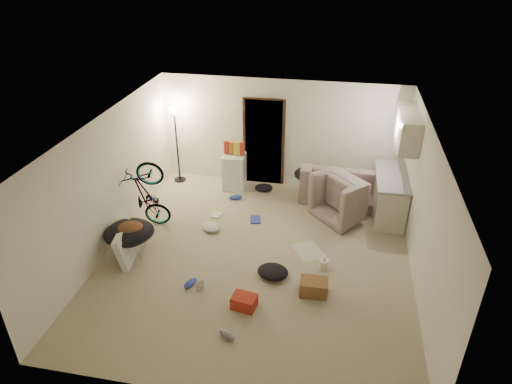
% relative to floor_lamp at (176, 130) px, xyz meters
% --- Properties ---
extents(floor, '(5.50, 6.00, 0.02)m').
position_rel_floor_lamp_xyz_m(floor, '(2.40, -2.65, -1.32)').
color(floor, tan).
rests_on(floor, ground).
extents(ceiling, '(5.50, 6.00, 0.02)m').
position_rel_floor_lamp_xyz_m(ceiling, '(2.40, -2.65, 1.20)').
color(ceiling, white).
rests_on(ceiling, wall_back).
extents(wall_back, '(5.50, 0.02, 2.50)m').
position_rel_floor_lamp_xyz_m(wall_back, '(2.40, 0.36, -0.06)').
color(wall_back, white).
rests_on(wall_back, floor).
extents(wall_front, '(5.50, 0.02, 2.50)m').
position_rel_floor_lamp_xyz_m(wall_front, '(2.40, -5.66, -0.06)').
color(wall_front, white).
rests_on(wall_front, floor).
extents(wall_left, '(0.02, 6.00, 2.50)m').
position_rel_floor_lamp_xyz_m(wall_left, '(-0.36, -2.65, -0.06)').
color(wall_left, white).
rests_on(wall_left, floor).
extents(wall_right, '(0.02, 6.00, 2.50)m').
position_rel_floor_lamp_xyz_m(wall_right, '(5.16, -2.65, -0.06)').
color(wall_right, white).
rests_on(wall_right, floor).
extents(doorway, '(0.85, 0.10, 2.04)m').
position_rel_floor_lamp_xyz_m(doorway, '(2.00, 0.32, -0.29)').
color(doorway, black).
rests_on(doorway, floor).
extents(door_trim, '(0.97, 0.04, 2.10)m').
position_rel_floor_lamp_xyz_m(door_trim, '(2.00, 0.29, -0.29)').
color(door_trim, '#382313').
rests_on(door_trim, floor).
extents(floor_lamp, '(0.28, 0.28, 1.81)m').
position_rel_floor_lamp_xyz_m(floor_lamp, '(0.00, 0.00, 0.00)').
color(floor_lamp, black).
rests_on(floor_lamp, floor).
extents(kitchen_counter, '(0.60, 1.50, 0.88)m').
position_rel_floor_lamp_xyz_m(kitchen_counter, '(4.83, -0.65, -0.87)').
color(kitchen_counter, beige).
rests_on(kitchen_counter, floor).
extents(counter_top, '(0.64, 1.54, 0.04)m').
position_rel_floor_lamp_xyz_m(counter_top, '(4.83, -0.65, -0.41)').
color(counter_top, gray).
rests_on(counter_top, kitchen_counter).
extents(kitchen_uppers, '(0.38, 1.40, 0.65)m').
position_rel_floor_lamp_xyz_m(kitchen_uppers, '(4.96, -0.65, 0.64)').
color(kitchen_uppers, beige).
rests_on(kitchen_uppers, wall_right).
extents(sofa, '(2.13, 0.89, 0.61)m').
position_rel_floor_lamp_xyz_m(sofa, '(4.01, -0.20, -1.00)').
color(sofa, '#3B423A').
rests_on(sofa, floor).
extents(armchair, '(1.43, 1.44, 0.70)m').
position_rel_floor_lamp_xyz_m(armchair, '(4.04, -0.80, -0.95)').
color(armchair, '#3B423A').
rests_on(armchair, floor).
extents(bicycle, '(1.62, 0.86, 0.89)m').
position_rel_floor_lamp_xyz_m(bicycle, '(0.10, -2.06, -0.90)').
color(bicycle, black).
rests_on(bicycle, floor).
extents(book_asset, '(0.25, 0.26, 0.02)m').
position_rel_floor_lamp_xyz_m(book_asset, '(1.58, -3.78, -1.30)').
color(book_asset, '#A42718').
rests_on(book_asset, floor).
extents(mini_fridge, '(0.51, 0.51, 0.83)m').
position_rel_floor_lamp_xyz_m(mini_fridge, '(1.39, -0.10, -0.89)').
color(mini_fridge, white).
rests_on(mini_fridge, floor).
extents(snack_box_0, '(0.11, 0.08, 0.30)m').
position_rel_floor_lamp_xyz_m(snack_box_0, '(1.22, -0.10, -0.31)').
color(snack_box_0, '#A42718').
rests_on(snack_box_0, mini_fridge).
extents(snack_box_1, '(0.11, 0.09, 0.30)m').
position_rel_floor_lamp_xyz_m(snack_box_1, '(1.34, -0.10, -0.31)').
color(snack_box_1, '#B67016').
rests_on(snack_box_1, mini_fridge).
extents(snack_box_2, '(0.11, 0.08, 0.30)m').
position_rel_floor_lamp_xyz_m(snack_box_2, '(1.46, -0.10, -0.31)').
color(snack_box_2, gold).
rests_on(snack_box_2, mini_fridge).
extents(snack_box_3, '(0.10, 0.07, 0.30)m').
position_rel_floor_lamp_xyz_m(snack_box_3, '(1.58, -0.10, -0.31)').
color(snack_box_3, '#A42718').
rests_on(snack_box_3, mini_fridge).
extents(saucer_chair, '(0.91, 0.91, 0.64)m').
position_rel_floor_lamp_xyz_m(saucer_chair, '(0.10, -2.98, -0.92)').
color(saucer_chair, silver).
rests_on(saucer_chair, floor).
extents(hoodie, '(0.62, 0.59, 0.22)m').
position_rel_floor_lamp_xyz_m(hoodie, '(0.15, -3.01, -0.73)').
color(hoodie, '#57341E').
rests_on(hoodie, saucer_chair).
extents(sofa_drape, '(0.66, 0.58, 0.28)m').
position_rel_floor_lamp_xyz_m(sofa_drape, '(3.06, -0.20, -0.77)').
color(sofa_drape, black).
rests_on(sofa_drape, sofa).
extents(tv_box, '(0.38, 0.96, 0.63)m').
position_rel_floor_lamp_xyz_m(tv_box, '(0.10, -3.08, -1.00)').
color(tv_box, silver).
rests_on(tv_box, floor).
extents(drink_case_a, '(0.46, 0.34, 0.26)m').
position_rel_floor_lamp_xyz_m(drink_case_a, '(3.50, -3.44, -1.18)').
color(drink_case_a, brown).
rests_on(drink_case_a, floor).
extents(drink_case_b, '(0.42, 0.34, 0.22)m').
position_rel_floor_lamp_xyz_m(drink_case_b, '(2.45, -3.97, -1.20)').
color(drink_case_b, '#A42718').
rests_on(drink_case_b, floor).
extents(juicer, '(0.17, 0.17, 0.25)m').
position_rel_floor_lamp_xyz_m(juicer, '(3.63, -2.75, -1.21)').
color(juicer, white).
rests_on(juicer, floor).
extents(newspaper, '(0.71, 0.75, 0.01)m').
position_rel_floor_lamp_xyz_m(newspaper, '(3.32, -2.29, -1.30)').
color(newspaper, beige).
rests_on(newspaper, floor).
extents(book_blue, '(0.27, 0.33, 0.03)m').
position_rel_floor_lamp_xyz_m(book_blue, '(2.14, -1.42, -1.29)').
color(book_blue, '#3241B4').
rests_on(book_blue, floor).
extents(book_white, '(0.21, 0.26, 0.02)m').
position_rel_floor_lamp_xyz_m(book_white, '(1.30, -1.40, -1.30)').
color(book_white, silver).
rests_on(book_white, floor).
extents(shoe_0, '(0.33, 0.21, 0.11)m').
position_rel_floor_lamp_xyz_m(shoe_0, '(1.54, -0.66, -1.25)').
color(shoe_0, '#3241B4').
rests_on(shoe_0, floor).
extents(shoe_1, '(0.21, 0.26, 0.09)m').
position_rel_floor_lamp_xyz_m(shoe_1, '(1.32, -0.15, -1.26)').
color(shoe_1, slate).
rests_on(shoe_1, floor).
extents(shoe_2, '(0.24, 0.33, 0.11)m').
position_rel_floor_lamp_xyz_m(shoe_2, '(1.45, -3.64, -1.25)').
color(shoe_2, '#3241B4').
rests_on(shoe_2, floor).
extents(shoe_3, '(0.31, 0.24, 0.11)m').
position_rel_floor_lamp_xyz_m(shoe_3, '(2.34, -4.63, -1.25)').
color(shoe_3, slate).
rests_on(shoe_3, floor).
extents(clothes_lump_a, '(0.61, 0.54, 0.17)m').
position_rel_floor_lamp_xyz_m(clothes_lump_a, '(2.78, -3.12, -1.22)').
color(clothes_lump_a, black).
rests_on(clothes_lump_a, floor).
extents(clothes_lump_b, '(0.48, 0.44, 0.12)m').
position_rel_floor_lamp_xyz_m(clothes_lump_b, '(2.08, -0.10, -1.24)').
color(clothes_lump_b, black).
rests_on(clothes_lump_b, floor).
extents(clothes_lump_c, '(0.52, 0.51, 0.12)m').
position_rel_floor_lamp_xyz_m(clothes_lump_c, '(1.33, -1.93, -1.25)').
color(clothes_lump_c, silver).
rests_on(clothes_lump_c, floor).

